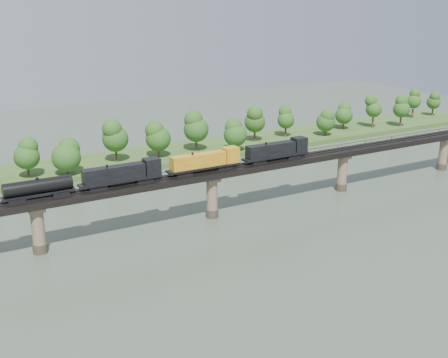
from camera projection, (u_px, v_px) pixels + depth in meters
ground at (286, 266)px, 108.79m from camera, size 400.00×400.00×0.00m
far_bank at (129, 160)px, 178.88m from camera, size 300.00×24.00×1.60m
bridge at (212, 195)px, 131.98m from camera, size 236.00×30.00×11.50m
bridge_superstructure at (212, 170)px, 130.07m from camera, size 220.00×4.90×0.75m
far_treeline at (108, 142)px, 168.87m from camera, size 289.06×17.54×13.60m
freight_train at (178, 166)px, 125.37m from camera, size 73.27×2.85×5.04m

